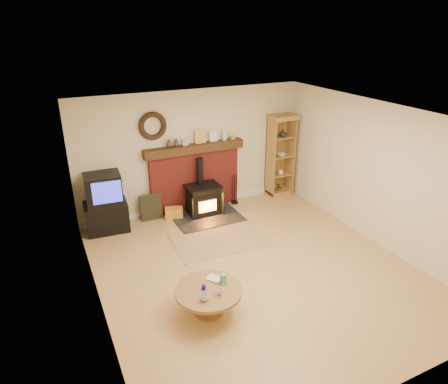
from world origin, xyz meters
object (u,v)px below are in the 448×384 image
curio_cabinet (280,155)px  coffee_table (209,294)px  wood_stove (204,201)px  tv_unit (105,204)px

curio_cabinet → coffee_table: size_ratio=2.02×
wood_stove → curio_cabinet: size_ratio=0.73×
tv_unit → curio_cabinet: 4.08m
tv_unit → coffee_table: size_ratio=1.25×
tv_unit → curio_cabinet: (4.06, 0.09, 0.40)m
wood_stove → tv_unit: size_ratio=1.17×
wood_stove → curio_cabinet: curio_cabinet is taller
curio_cabinet → coffee_table: 4.61m
tv_unit → wood_stove: bearing=-5.7°
wood_stove → coffee_table: size_ratio=1.46×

